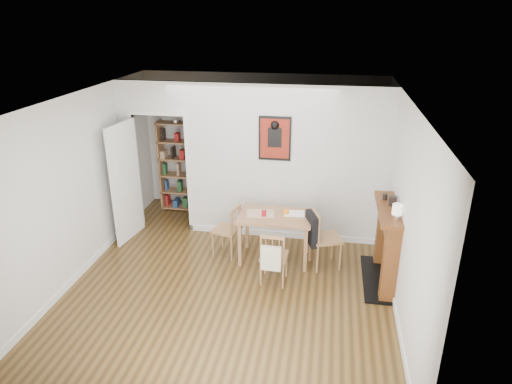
% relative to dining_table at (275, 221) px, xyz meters
% --- Properties ---
extents(ground, '(5.20, 5.20, 0.00)m').
position_rel_dining_table_xyz_m(ground, '(-0.52, -0.59, -0.67)').
color(ground, brown).
rests_on(ground, ground).
extents(room_shell, '(5.20, 5.20, 5.20)m').
position_rel_dining_table_xyz_m(room_shell, '(-0.42, 0.75, 0.63)').
color(room_shell, silver).
rests_on(room_shell, ground).
extents(dining_table, '(1.11, 0.71, 0.76)m').
position_rel_dining_table_xyz_m(dining_table, '(0.00, 0.00, 0.00)').
color(dining_table, '#9B6F48').
rests_on(dining_table, ground).
extents(chair_left, '(0.51, 0.51, 0.85)m').
position_rel_dining_table_xyz_m(chair_left, '(-0.77, 0.03, -0.24)').
color(chair_left, '#9A6B47').
rests_on(chair_left, ground).
extents(chair_right, '(0.63, 0.59, 0.92)m').
position_rel_dining_table_xyz_m(chair_right, '(0.76, -0.08, -0.19)').
color(chair_right, '#9A6B47').
rests_on(chair_right, ground).
extents(chair_front, '(0.43, 0.48, 0.82)m').
position_rel_dining_table_xyz_m(chair_front, '(0.07, -0.64, -0.25)').
color(chair_front, '#9A6B47').
rests_on(chair_front, ground).
extents(bookshelf, '(0.74, 0.29, 1.75)m').
position_rel_dining_table_xyz_m(bookshelf, '(-2.06, 1.63, 0.20)').
color(bookshelf, '#9B6F48').
rests_on(bookshelf, ground).
extents(fireplace, '(0.45, 1.25, 1.16)m').
position_rel_dining_table_xyz_m(fireplace, '(1.64, -0.34, -0.05)').
color(fireplace, brown).
rests_on(fireplace, ground).
extents(red_glass, '(0.07, 0.07, 0.09)m').
position_rel_dining_table_xyz_m(red_glass, '(-0.16, -0.06, 0.14)').
color(red_glass, maroon).
rests_on(red_glass, dining_table).
extents(orange_fruit, '(0.09, 0.09, 0.09)m').
position_rel_dining_table_xyz_m(orange_fruit, '(0.16, 0.05, 0.14)').
color(orange_fruit, orange).
rests_on(orange_fruit, dining_table).
extents(placemat, '(0.46, 0.37, 0.00)m').
position_rel_dining_table_xyz_m(placemat, '(-0.23, 0.02, 0.09)').
color(placemat, beige).
rests_on(placemat, dining_table).
extents(notebook, '(0.32, 0.25, 0.02)m').
position_rel_dining_table_xyz_m(notebook, '(0.28, 0.09, 0.10)').
color(notebook, white).
rests_on(notebook, dining_table).
extents(mantel_lamp, '(0.13, 0.13, 0.21)m').
position_rel_dining_table_xyz_m(mantel_lamp, '(1.65, -0.74, 0.62)').
color(mantel_lamp, silver).
rests_on(mantel_lamp, fireplace).
extents(ceramic_jar_a, '(0.11, 0.11, 0.13)m').
position_rel_dining_table_xyz_m(ceramic_jar_a, '(1.65, -0.27, 0.56)').
color(ceramic_jar_a, black).
rests_on(ceramic_jar_a, fireplace).
extents(ceramic_jar_b, '(0.07, 0.07, 0.09)m').
position_rel_dining_table_xyz_m(ceramic_jar_b, '(1.57, -0.08, 0.54)').
color(ceramic_jar_b, black).
rests_on(ceramic_jar_b, fireplace).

